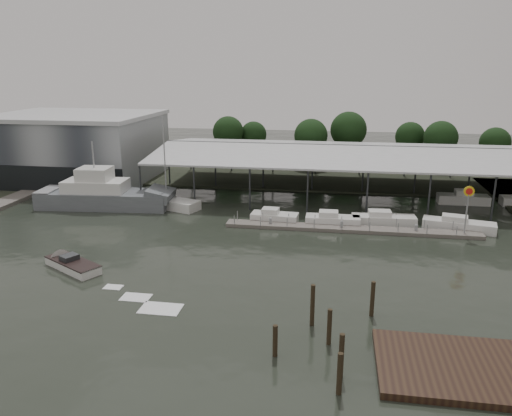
# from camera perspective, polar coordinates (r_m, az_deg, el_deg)

# --- Properties ---
(ground) EXTENTS (200.00, 200.00, 0.00)m
(ground) POSITION_cam_1_polar(r_m,az_deg,el_deg) (48.85, -6.95, -5.37)
(ground) COLOR #252B23
(ground) RESTS_ON ground
(land_strip_far) EXTENTS (140.00, 30.00, 0.30)m
(land_strip_far) POSITION_cam_1_polar(r_m,az_deg,el_deg) (88.40, 0.54, 4.44)
(land_strip_far) COLOR #35392A
(land_strip_far) RESTS_ON ground
(land_strip_west) EXTENTS (20.00, 40.00, 0.30)m
(land_strip_west) POSITION_cam_1_polar(r_m,az_deg,el_deg) (92.44, -26.08, 3.32)
(land_strip_west) COLOR #35392A
(land_strip_west) RESTS_ON ground
(storage_warehouse) EXTENTS (24.50, 20.50, 10.50)m
(storage_warehouse) POSITION_cam_1_polar(r_m,az_deg,el_deg) (85.17, -19.86, 6.61)
(storage_warehouse) COLOR #91979B
(storage_warehouse) RESTS_ON ground
(covered_boat_shed) EXTENTS (58.24, 24.00, 6.96)m
(covered_boat_shed) POSITION_cam_1_polar(r_m,az_deg,el_deg) (72.68, 12.29, 6.42)
(covered_boat_shed) COLOR silver
(covered_boat_shed) RESTS_ON ground
(trawler_dock) EXTENTS (3.00, 18.00, 0.50)m
(trawler_dock) POSITION_cam_1_polar(r_m,az_deg,el_deg) (74.01, -26.71, 0.58)
(trawler_dock) COLOR slate
(trawler_dock) RESTS_ON ground
(floating_dock) EXTENTS (28.00, 2.00, 1.40)m
(floating_dock) POSITION_cam_1_polar(r_m,az_deg,el_deg) (56.45, 10.75, -2.37)
(floating_dock) COLOR slate
(floating_dock) RESTS_ON ground
(shell_fuel_sign) EXTENTS (1.10, 0.18, 5.55)m
(shell_fuel_sign) POSITION_cam_1_polar(r_m,az_deg,el_deg) (57.11, 23.06, 0.72)
(shell_fuel_sign) COLOR #919497
(shell_fuel_sign) RESTS_ON ground
(grey_trawler) EXTENTS (17.74, 6.15, 8.84)m
(grey_trawler) POSITION_cam_1_polar(r_m,az_deg,el_deg) (67.29, -16.87, 1.40)
(grey_trawler) COLOR slate
(grey_trawler) RESTS_ON ground
(white_sailboat) EXTENTS (10.38, 5.93, 11.87)m
(white_sailboat) POSITION_cam_1_polar(r_m,az_deg,el_deg) (66.04, -10.61, 0.71)
(white_sailboat) COLOR silver
(white_sailboat) RESTS_ON ground
(speedboat_underway) EXTENTS (16.11, 10.10, 2.00)m
(speedboat_underway) POSITION_cam_1_polar(r_m,az_deg,el_deg) (48.50, -20.54, -5.97)
(speedboat_underway) COLOR silver
(speedboat_underway) RESTS_ON ground
(moored_cruiser_0) EXTENTS (5.57, 2.56, 1.70)m
(moored_cruiser_0) POSITION_cam_1_polar(r_m,az_deg,el_deg) (58.48, 2.07, -1.03)
(moored_cruiser_0) COLOR silver
(moored_cruiser_0) RESTS_ON ground
(moored_cruiser_1) EXTENTS (6.18, 2.22, 1.70)m
(moored_cruiser_1) POSITION_cam_1_polar(r_m,az_deg,el_deg) (57.99, 8.69, -1.35)
(moored_cruiser_1) COLOR silver
(moored_cruiser_1) RESTS_ON ground
(moored_cruiser_2) EXTENTS (7.33, 2.62, 1.70)m
(moored_cruiser_2) POSITION_cam_1_polar(r_m,az_deg,el_deg) (59.39, 14.32, -1.26)
(moored_cruiser_2) COLOR silver
(moored_cruiser_2) RESTS_ON ground
(moored_cruiser_3) EXTENTS (7.98, 3.91, 1.70)m
(moored_cruiser_3) POSITION_cam_1_polar(r_m,az_deg,el_deg) (60.04, 22.10, -1.77)
(moored_cruiser_3) COLOR silver
(moored_cruiser_3) RESTS_ON ground
(mooring_pilings) EXTENTS (6.64, 9.89, 3.68)m
(mooring_pilings) POSITION_cam_1_polar(r_m,az_deg,el_deg) (33.36, 8.44, -14.08)
(mooring_pilings) COLOR #362B1B
(mooring_pilings) RESTS_ON ground
(horizon_tree_line) EXTENTS (69.22, 11.72, 9.83)m
(horizon_tree_line) POSITION_cam_1_polar(r_m,az_deg,el_deg) (92.72, 14.21, 7.96)
(horizon_tree_line) COLOR #321F16
(horizon_tree_line) RESTS_ON ground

